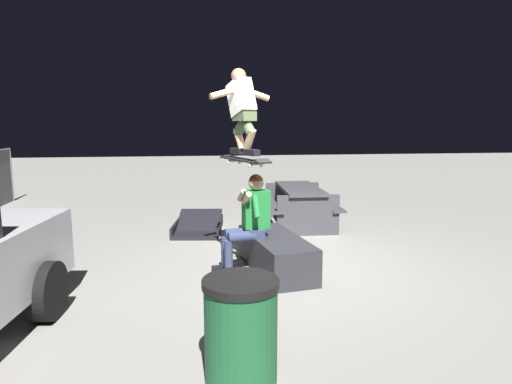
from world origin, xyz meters
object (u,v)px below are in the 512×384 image
(ledge_box_main, at_px, (276,254))
(person_sitting_on_ledge, at_px, (248,219))
(skater_airborne, at_px, (242,107))
(picnic_table_back, at_px, (299,200))
(kicker_ramp, at_px, (198,228))
(skateboard, at_px, (244,160))
(trash_bin, at_px, (241,330))

(ledge_box_main, height_order, person_sitting_on_ledge, person_sitting_on_ledge)
(person_sitting_on_ledge, relative_size, skater_airborne, 1.16)
(ledge_box_main, relative_size, person_sitting_on_ledge, 1.19)
(ledge_box_main, distance_m, picnic_table_back, 2.68)
(person_sitting_on_ledge, height_order, kicker_ramp, person_sitting_on_ledge)
(ledge_box_main, bearing_deg, skateboard, 66.57)
(kicker_ramp, height_order, picnic_table_back, picnic_table_back)
(ledge_box_main, xyz_separation_m, trash_bin, (-2.48, 0.72, 0.18))
(kicker_ramp, height_order, trash_bin, trash_bin)
(trash_bin, bearing_deg, skater_airborne, -6.22)
(ledge_box_main, bearing_deg, person_sitting_on_ledge, 86.59)
(ledge_box_main, xyz_separation_m, person_sitting_on_ledge, (0.02, 0.37, 0.49))
(person_sitting_on_ledge, distance_m, skateboard, 0.77)
(skateboard, xyz_separation_m, trash_bin, (-2.66, 0.32, -1.06))
(ledge_box_main, height_order, skater_airborne, skater_airborne)
(skateboard, height_order, kicker_ramp, skateboard)
(skateboard, bearing_deg, ledge_box_main, -113.43)
(person_sitting_on_ledge, height_order, picnic_table_back, person_sitting_on_ledge)
(person_sitting_on_ledge, distance_m, skater_airborne, 1.46)
(trash_bin, bearing_deg, person_sitting_on_ledge, -7.98)
(ledge_box_main, height_order, picnic_table_back, picnic_table_back)
(skateboard, xyz_separation_m, kicker_ramp, (2.11, 0.62, -1.41))
(person_sitting_on_ledge, xyz_separation_m, kicker_ramp, (2.26, 0.65, -0.66))
(ledge_box_main, bearing_deg, picnic_table_back, -19.80)
(person_sitting_on_ledge, bearing_deg, ledge_box_main, -93.41)
(person_sitting_on_ledge, distance_m, picnic_table_back, 2.80)
(person_sitting_on_ledge, xyz_separation_m, skateboard, (0.15, 0.03, 0.75))
(trash_bin, bearing_deg, skateboard, -6.84)
(kicker_ramp, bearing_deg, skateboard, -163.57)
(skater_airborne, bearing_deg, picnic_table_back, -30.18)
(ledge_box_main, bearing_deg, skater_airborne, 62.04)
(skateboard, relative_size, skater_airborne, 0.90)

